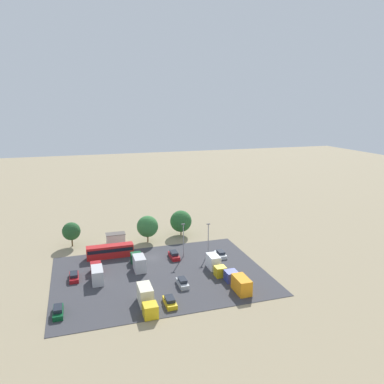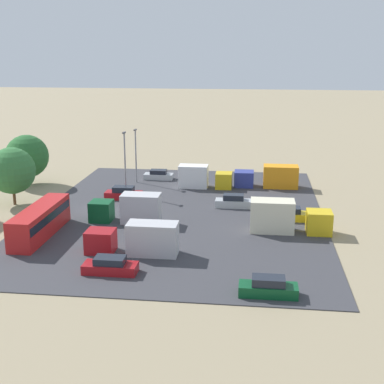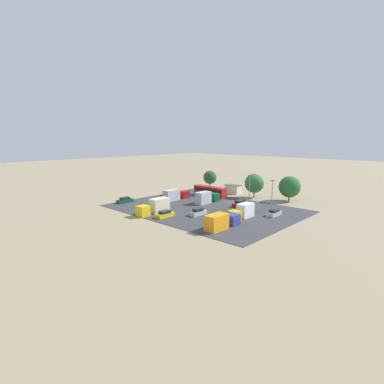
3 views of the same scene
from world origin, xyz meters
name	(u,v)px [view 1 (image 1 of 3)]	position (x,y,z in m)	size (l,w,h in m)	color
ground_plane	(152,258)	(0.00, 0.00, 0.00)	(400.00, 400.00, 0.00)	gray
parking_lot_surface	(161,275)	(0.00, 9.74, 0.04)	(45.47, 33.30, 0.08)	#38383D
shed_building	(116,239)	(7.22, -12.39, 1.45)	(5.07, 2.88, 2.89)	silver
bus	(110,251)	(9.50, -3.50, 1.72)	(11.15, 2.49, 3.05)	red
parked_car_0	(221,254)	(-16.28, 4.19, 0.68)	(1.78, 4.26, 1.43)	#ADB2B7
parked_car_1	(58,311)	(20.78, 19.73, 0.72)	(1.73, 4.63, 1.55)	#0C4723
parked_car_2	(170,302)	(1.12, 22.38, 0.70)	(1.87, 4.51, 1.49)	gold
parked_car_3	(174,255)	(-5.15, 1.65, 0.77)	(1.90, 4.70, 1.65)	maroon
parked_car_4	(74,277)	(18.00, 6.22, 0.68)	(1.87, 4.70, 1.45)	maroon
parked_car_5	(182,283)	(-3.18, 15.89, 0.74)	(1.71, 4.41, 1.59)	#ADB2B7
parked_truck_0	(239,282)	(-13.59, 20.55, 1.50)	(2.52, 8.81, 3.10)	navy
parked_truck_1	(138,262)	(3.96, 4.65, 1.56)	(2.45, 7.91, 3.24)	#0C4723
parked_truck_2	(97,273)	(13.31, 7.63, 1.49)	(2.32, 8.74, 3.09)	maroon
parked_truck_3	(215,264)	(-12.18, 11.10, 1.51)	(2.31, 7.39, 3.13)	gold
parked_truck_4	(147,299)	(5.33, 21.75, 1.65)	(2.49, 8.47, 3.42)	gold
tree_near_shed	(181,221)	(-11.27, -13.77, 4.11)	(6.08, 6.08, 7.16)	brown
tree_apron_mid	(71,231)	(18.30, -13.96, 4.15)	(4.67, 4.67, 6.49)	brown
tree_apron_far	(147,226)	(-1.25, -11.33, 4.34)	(5.76, 5.76, 7.23)	brown
light_pole_lot_centre	(183,239)	(-7.63, 1.35, 4.67)	(0.90, 0.28, 8.33)	gray
light_pole_lot_edge	(208,237)	(-14.04, 1.36, 4.38)	(0.90, 0.28, 7.75)	gray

